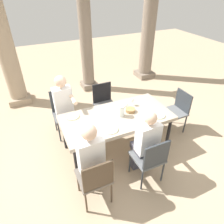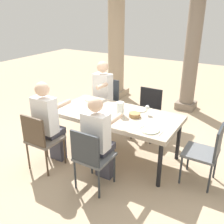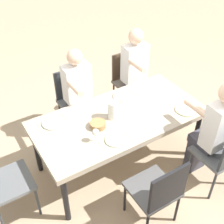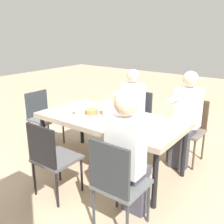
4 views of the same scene
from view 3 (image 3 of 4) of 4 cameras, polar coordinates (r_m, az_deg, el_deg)
The scene contains 25 objects.
ground_plane at distance 3.84m, azimuth 1.22°, elevation -9.40°, with size 16.00×16.00×0.00m, color tan.
dining_table at distance 3.37m, azimuth 1.37°, elevation -1.61°, with size 1.93×0.95×0.74m.
chair_west_north at distance 3.42m, azimuth 20.65°, elevation -7.33°, with size 0.44×0.44×0.94m.
chair_west_south at distance 4.41m, azimuth 3.22°, elevation 6.47°, with size 0.44×0.44×0.89m.
chair_mid_north at distance 2.95m, azimuth 8.86°, elevation -14.62°, with size 0.44×0.44×0.89m.
chair_mid_south at distance 4.05m, azimuth -7.21°, elevation 2.85°, with size 0.44×0.44×0.88m.
chair_head_east at distance 3.17m, azimuth -20.67°, elevation -12.41°, with size 0.44×0.44×0.88m.
diner_woman_green at distance 3.37m, azimuth 18.86°, elevation -3.19°, with size 0.35×0.50×1.34m.
diner_man_white at distance 3.81m, azimuth -6.18°, elevation 3.41°, with size 0.35×0.49×1.27m.
diner_guest_third at distance 4.18m, azimuth 4.75°, elevation 7.49°, with size 0.35×0.49×1.32m.
plate_0 at distance 3.51m, azimuth 13.95°, elevation 0.41°, with size 0.24×0.24×0.02m.
fork_0 at distance 3.61m, azimuth 15.66°, elevation 1.11°, with size 0.02×0.17×0.01m, color silver.
spoon_0 at distance 3.43m, azimuth 12.12°, elevation -0.48°, with size 0.02×0.17×0.01m, color silver.
plate_1 at distance 3.63m, azimuth 2.20°, elevation 3.09°, with size 0.25×0.25×0.02m.
fork_1 at distance 3.71m, azimuth 4.14°, elevation 3.72°, with size 0.02×0.17×0.01m, color silver.
spoon_1 at distance 3.57m, azimuth 0.19°, elevation 2.28°, with size 0.02×0.17×0.01m, color silver.
plate_2 at distance 3.04m, azimuth 0.59°, elevation -5.33°, with size 0.21×0.21×0.02m.
wine_glass_2 at distance 2.97m, azimuth -3.17°, elevation -3.96°, with size 0.07×0.07×0.15m.
fork_2 at distance 3.10m, azimuth 2.94°, elevation -4.39°, with size 0.02×0.17×0.01m, color silver.
spoon_2 at distance 2.98m, azimuth -1.86°, elevation -6.46°, with size 0.02×0.17×0.01m, color silver.
plate_3 at distance 3.30m, azimuth -11.19°, elevation -1.99°, with size 0.25×0.25×0.02m.
fork_3 at distance 3.34m, azimuth -8.83°, elevation -1.19°, with size 0.02×0.17×0.01m, color silver.
spoon_3 at distance 3.27m, azimuth -13.58°, elevation -2.95°, with size 0.02×0.17×0.01m, color silver.
water_pitcher at distance 3.26m, azimuth 0.17°, elevation 0.26°, with size 0.11×0.11×0.21m.
bread_basket at distance 3.18m, azimuth -2.71°, elevation -2.43°, with size 0.17×0.17×0.06m, color #9E7547.
Camera 3 is at (1.43, 2.15, 2.85)m, focal length 47.75 mm.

